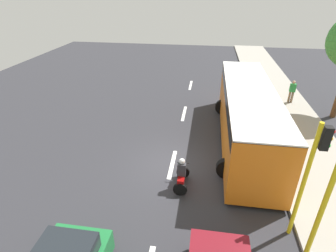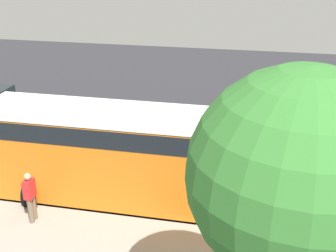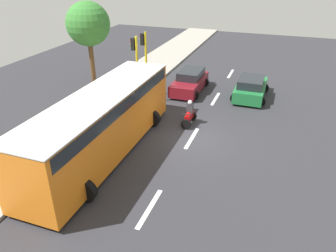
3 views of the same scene
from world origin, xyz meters
name	(u,v)px [view 1 (image 1 of 3)]	position (x,y,z in m)	size (l,w,h in m)	color
ground_plane	(172,165)	(0.00, 0.00, -0.05)	(40.00, 60.00, 0.10)	#2D2D33
sidewalk	(321,176)	(7.00, 0.00, 0.07)	(4.00, 60.00, 0.15)	#9E998E
lane_stripe_mid	(172,164)	(0.00, 0.00, 0.01)	(0.20, 2.40, 0.01)	white
lane_stripe_south	(184,113)	(0.00, 6.00, 0.01)	(0.20, 2.40, 0.01)	white
lane_stripe_far_south	(191,85)	(0.00, 12.00, 0.01)	(0.20, 2.40, 0.01)	white
city_bus	(247,111)	(3.72, 2.90, 1.85)	(3.20, 11.00, 3.16)	orange
motorcycle	(182,175)	(0.63, -1.57, 0.64)	(0.60, 1.30, 1.53)	black
pedestrian_near_signal	(299,158)	(5.79, -0.09, 1.06)	(0.40, 0.24, 1.69)	#72604C
pedestrian_by_tree	(292,91)	(7.67, 8.84, 1.06)	(0.40, 0.24, 1.69)	#72604C
traffic_light_corner	(312,167)	(4.85, -3.48, 2.93)	(0.49, 0.24, 4.50)	yellow
traffic_light_midblock	(329,200)	(4.85, -4.93, 2.93)	(0.49, 0.24, 4.50)	yellow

